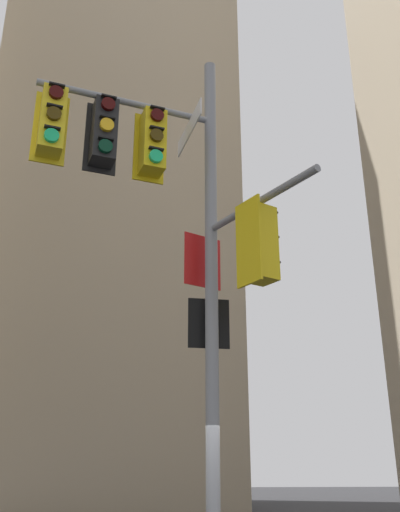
# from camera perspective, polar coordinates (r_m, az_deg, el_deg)

# --- Properties ---
(building_mid_block) EXTENTS (13.88, 13.88, 36.62)m
(building_mid_block) POSITION_cam_1_polar(r_m,az_deg,el_deg) (37.96, -7.98, 5.13)
(building_mid_block) COLOR tan
(building_mid_block) RESTS_ON ground
(signal_pole_assembly) EXTENTS (3.69, 2.53, 8.23)m
(signal_pole_assembly) POSITION_cam_1_polar(r_m,az_deg,el_deg) (8.00, -3.40, 4.50)
(signal_pole_assembly) COLOR gray
(signal_pole_assembly) RESTS_ON ground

